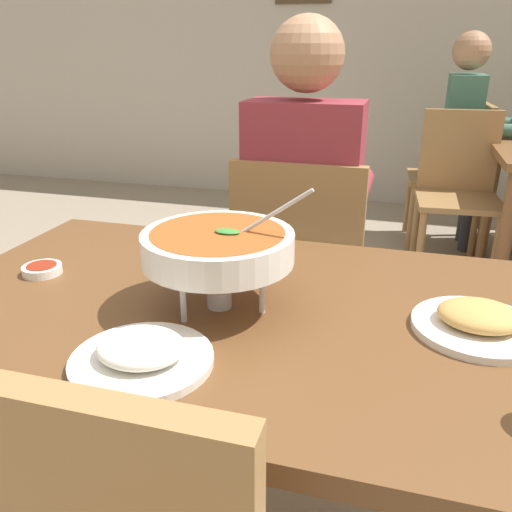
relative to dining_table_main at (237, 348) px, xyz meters
name	(u,v)px	position (x,y,z in m)	size (l,w,h in m)	color
cafe_rear_partition	(380,7)	(0.00, 3.58, 0.88)	(10.00, 0.10, 3.00)	#BCB2A3
dining_table_main	(237,348)	(0.00, 0.00, 0.00)	(1.33, 0.83, 0.72)	brown
chair_diner_main	(301,271)	(0.00, 0.70, -0.11)	(0.44, 0.44, 0.90)	olive
diner_main	(305,201)	(0.00, 0.73, 0.13)	(0.40, 0.45, 1.31)	#2D2D38
curry_bowl	(218,247)	(-0.03, -0.02, 0.23)	(0.33, 0.30, 0.26)	silver
rice_plate	(141,354)	(-0.08, -0.26, 0.12)	(0.24, 0.24, 0.06)	white
appetizer_plate	(478,321)	(0.47, 0.02, 0.12)	(0.24, 0.24, 0.06)	white
sauce_dish	(42,269)	(-0.48, 0.03, 0.12)	(0.09, 0.09, 0.02)	white
chair_bg_right	(461,168)	(0.64, 2.61, -0.11)	(0.47, 0.47, 0.90)	olive
chair_bg_window	(458,184)	(0.60, 2.16, -0.11)	(0.47, 0.47, 0.90)	olive
patron_bg_right	(467,130)	(0.65, 2.61, 0.13)	(0.45, 0.40, 1.31)	#2D2D38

